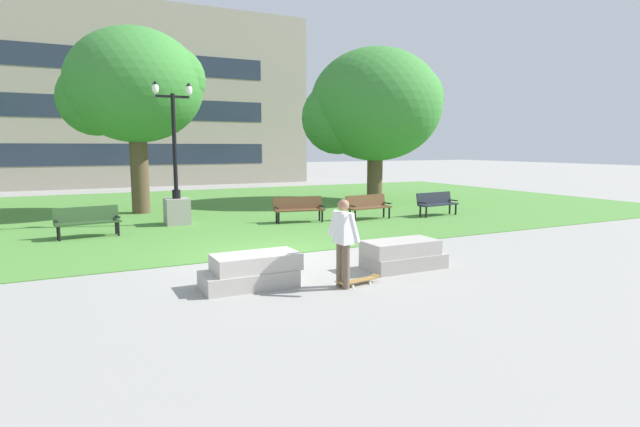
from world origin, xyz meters
TOP-DOWN VIEW (x-y plane):
  - ground_plane at (0.00, 0.00)m, footprint 140.00×140.00m
  - grass_lawn at (0.00, 10.00)m, footprint 40.00×20.00m
  - concrete_block_center at (-1.43, -2.35)m, footprint 1.88×0.90m
  - concrete_block_left at (2.02, -2.47)m, footprint 1.82×0.90m
  - person_skateboarder at (0.11, -3.19)m, footprint 0.27×1.07m
  - skateboard at (0.46, -3.17)m, footprint 1.04×0.36m
  - park_bench_near_left at (8.28, 3.94)m, footprint 1.84×0.71m
  - park_bench_near_right at (-4.11, 4.83)m, footprint 1.85×0.75m
  - park_bench_far_left at (2.74, 4.78)m, footprint 1.86×0.79m
  - park_bench_far_right at (5.33, 4.26)m, footprint 1.85×0.72m
  - lamp_post_left at (-1.25, 6.20)m, footprint 1.32×0.80m
  - tree_near_left at (-2.05, 9.96)m, footprint 5.53×5.26m
  - tree_far_right at (8.93, 9.58)m, footprint 6.71×6.39m
  - building_facade_distant at (-2.71, 24.50)m, footprint 29.45×1.03m

SIDE VIEW (x-z plane):
  - ground_plane at x=0.00m, z-range 0.00..0.00m
  - grass_lawn at x=0.00m, z-range 0.00..0.02m
  - skateboard at x=0.46m, z-range 0.02..0.15m
  - concrete_block_center at x=-1.43m, z-range -0.01..0.63m
  - concrete_block_left at x=2.02m, z-range -0.01..0.63m
  - park_bench_near_left at x=8.28m, z-range 0.09..0.99m
  - park_bench_near_right at x=-4.11m, z-range 0.09..0.99m
  - park_bench_far_left at x=2.74m, z-range 0.09..0.99m
  - park_bench_far_right at x=5.33m, z-range 0.09..0.99m
  - person_skateboarder at x=0.11m, z-range 0.11..1.82m
  - lamp_post_left at x=-1.25m, z-range -1.42..3.43m
  - tree_far_right at x=8.93m, z-range 0.94..8.36m
  - tree_near_left at x=-2.05m, z-range 1.36..8.67m
  - building_facade_distant at x=-2.71m, z-range -0.01..12.26m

